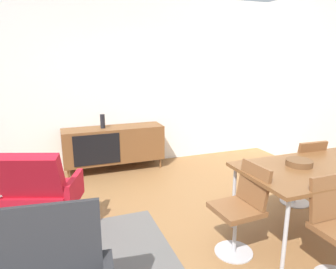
% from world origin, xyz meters
% --- Properties ---
extents(ground_plane, '(8.32, 8.32, 0.00)m').
position_xyz_m(ground_plane, '(0.00, 0.00, 0.00)').
color(ground_plane, olive).
extents(wall_back, '(6.80, 0.12, 2.80)m').
position_xyz_m(wall_back, '(0.00, 2.60, 1.40)').
color(wall_back, white).
rests_on(wall_back, ground_plane).
extents(sideboard, '(1.60, 0.45, 0.72)m').
position_xyz_m(sideboard, '(0.14, 2.30, 0.44)').
color(sideboard, brown).
rests_on(sideboard, ground_plane).
extents(vase_cobalt, '(0.07, 0.07, 0.22)m').
position_xyz_m(vase_cobalt, '(-0.02, 2.30, 0.83)').
color(vase_cobalt, black).
rests_on(vase_cobalt, sideboard).
extents(dining_table, '(1.60, 0.90, 0.74)m').
position_xyz_m(dining_table, '(1.72, -0.30, 0.70)').
color(dining_table, brown).
rests_on(dining_table, ground_plane).
extents(wooden_bowl_on_table, '(0.26, 0.26, 0.06)m').
position_xyz_m(wooden_bowl_on_table, '(1.56, -0.21, 0.77)').
color(wooden_bowl_on_table, brown).
rests_on(wooden_bowl_on_table, dining_table).
extents(dining_chair_back_right, '(0.42, 0.45, 0.86)m').
position_xyz_m(dining_chair_back_right, '(2.07, 0.25, 0.47)').
color(dining_chair_back_right, brown).
rests_on(dining_chair_back_right, ground_plane).
extents(dining_chair_near_window, '(0.45, 0.42, 0.86)m').
position_xyz_m(dining_chair_near_window, '(0.83, -0.30, 0.47)').
color(dining_chair_near_window, brown).
rests_on(dining_chair_near_window, ground_plane).
extents(lounge_chair_red, '(0.85, 0.82, 0.95)m').
position_xyz_m(lounge_chair_red, '(-0.92, 0.68, 0.47)').
color(lounge_chair_red, red).
rests_on(lounge_chair_red, ground_plane).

